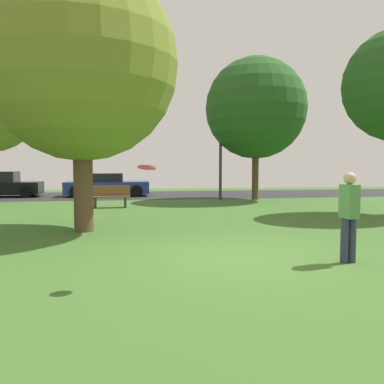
{
  "coord_description": "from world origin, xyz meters",
  "views": [
    {
      "loc": [
        -1.99,
        -7.65,
        1.78
      ],
      "look_at": [
        0.0,
        4.78,
        0.92
      ],
      "focal_mm": 38.73,
      "sensor_mm": 36.0,
      "label": 1
    }
  ],
  "objects_px": {
    "maple_tree_far": "(81,64)",
    "street_lamp_post": "(220,154)",
    "parked_car_blue": "(106,185)",
    "person_bystander": "(349,213)",
    "frisbee_disc": "(147,167)",
    "oak_tree_right": "(256,108)",
    "parked_car_black": "(1,185)",
    "park_bench": "(110,196)"
  },
  "relations": [
    {
      "from": "maple_tree_far",
      "to": "street_lamp_post",
      "type": "height_order",
      "value": "maple_tree_far"
    },
    {
      "from": "oak_tree_right",
      "to": "frisbee_disc",
      "type": "bearing_deg",
      "value": -113.82
    },
    {
      "from": "maple_tree_far",
      "to": "park_bench",
      "type": "bearing_deg",
      "value": 85.47
    },
    {
      "from": "oak_tree_right",
      "to": "person_bystander",
      "type": "bearing_deg",
      "value": -100.59
    },
    {
      "from": "parked_car_blue",
      "to": "person_bystander",
      "type": "bearing_deg",
      "value": -73.06
    },
    {
      "from": "park_bench",
      "to": "street_lamp_post",
      "type": "bearing_deg",
      "value": -152.39
    },
    {
      "from": "park_bench",
      "to": "maple_tree_far",
      "type": "bearing_deg",
      "value": 85.47
    },
    {
      "from": "parked_car_blue",
      "to": "park_bench",
      "type": "bearing_deg",
      "value": -85.93
    },
    {
      "from": "maple_tree_far",
      "to": "park_bench",
      "type": "relative_size",
      "value": 4.29
    },
    {
      "from": "parked_car_blue",
      "to": "parked_car_black",
      "type": "bearing_deg",
      "value": 176.99
    },
    {
      "from": "maple_tree_far",
      "to": "frisbee_disc",
      "type": "xyz_separation_m",
      "value": [
        1.41,
        -5.05,
        -2.62
      ]
    },
    {
      "from": "person_bystander",
      "to": "parked_car_blue",
      "type": "height_order",
      "value": "person_bystander"
    },
    {
      "from": "parked_car_black",
      "to": "maple_tree_far",
      "type": "bearing_deg",
      "value": -65.99
    },
    {
      "from": "park_bench",
      "to": "oak_tree_right",
      "type": "bearing_deg",
      "value": -158.53
    },
    {
      "from": "parked_car_blue",
      "to": "maple_tree_far",
      "type": "bearing_deg",
      "value": -90.16
    },
    {
      "from": "maple_tree_far",
      "to": "street_lamp_post",
      "type": "bearing_deg",
      "value": 56.71
    },
    {
      "from": "maple_tree_far",
      "to": "parked_car_blue",
      "type": "relative_size",
      "value": 1.52
    },
    {
      "from": "frisbee_disc",
      "to": "maple_tree_far",
      "type": "bearing_deg",
      "value": 105.64
    },
    {
      "from": "parked_car_blue",
      "to": "park_bench",
      "type": "distance_m",
      "value": 6.16
    },
    {
      "from": "oak_tree_right",
      "to": "parked_car_blue",
      "type": "distance_m",
      "value": 9.08
    },
    {
      "from": "person_bystander",
      "to": "street_lamp_post",
      "type": "height_order",
      "value": "street_lamp_post"
    },
    {
      "from": "parked_car_black",
      "to": "street_lamp_post",
      "type": "bearing_deg",
      "value": -18.27
    },
    {
      "from": "maple_tree_far",
      "to": "parked_car_black",
      "type": "xyz_separation_m",
      "value": [
        -5.52,
        12.39,
        -3.72
      ]
    },
    {
      "from": "frisbee_disc",
      "to": "parked_car_blue",
      "type": "bearing_deg",
      "value": 94.6
    },
    {
      "from": "oak_tree_right",
      "to": "street_lamp_post",
      "type": "relative_size",
      "value": 1.56
    },
    {
      "from": "street_lamp_post",
      "to": "frisbee_disc",
      "type": "bearing_deg",
      "value": -107.33
    },
    {
      "from": "oak_tree_right",
      "to": "park_bench",
      "type": "height_order",
      "value": "oak_tree_right"
    },
    {
      "from": "person_bystander",
      "to": "oak_tree_right",
      "type": "bearing_deg",
      "value": -17.18
    },
    {
      "from": "person_bystander",
      "to": "frisbee_disc",
      "type": "distance_m",
      "value": 3.79
    },
    {
      "from": "oak_tree_right",
      "to": "street_lamp_post",
      "type": "bearing_deg",
      "value": -179.25
    },
    {
      "from": "parked_car_black",
      "to": "street_lamp_post",
      "type": "relative_size",
      "value": 0.89
    },
    {
      "from": "frisbee_disc",
      "to": "park_bench",
      "type": "xyz_separation_m",
      "value": [
        -0.94,
        11.0,
        -1.26
      ]
    },
    {
      "from": "maple_tree_far",
      "to": "person_bystander",
      "type": "xyz_separation_m",
      "value": [
        5.05,
        -4.35,
        -3.45
      ]
    },
    {
      "from": "oak_tree_right",
      "to": "parked_car_blue",
      "type": "relative_size",
      "value": 1.55
    },
    {
      "from": "park_bench",
      "to": "street_lamp_post",
      "type": "relative_size",
      "value": 0.36
    },
    {
      "from": "parked_car_black",
      "to": "parked_car_blue",
      "type": "relative_size",
      "value": 0.89
    },
    {
      "from": "parked_car_blue",
      "to": "oak_tree_right",
      "type": "bearing_deg",
      "value": -24.45
    },
    {
      "from": "oak_tree_right",
      "to": "street_lamp_post",
      "type": "height_order",
      "value": "oak_tree_right"
    },
    {
      "from": "maple_tree_far",
      "to": "person_bystander",
      "type": "distance_m",
      "value": 7.5
    },
    {
      "from": "frisbee_disc",
      "to": "park_bench",
      "type": "relative_size",
      "value": 0.22
    },
    {
      "from": "person_bystander",
      "to": "park_bench",
      "type": "height_order",
      "value": "person_bystander"
    },
    {
      "from": "maple_tree_far",
      "to": "frisbee_disc",
      "type": "height_order",
      "value": "maple_tree_far"
    }
  ]
}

